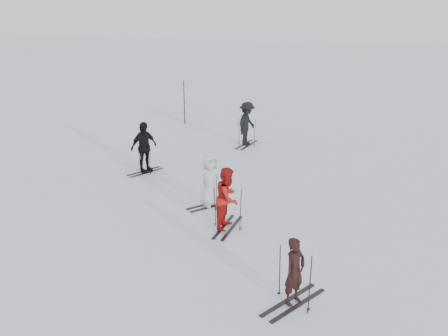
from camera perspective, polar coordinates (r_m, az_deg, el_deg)
name	(u,v)px	position (r m, az deg, el deg)	size (l,w,h in m)	color
ground	(215,208)	(15.81, -1.02, -4.57)	(120.00, 120.00, 0.00)	silver
skier_near_dark	(295,272)	(10.97, 8.08, -11.73)	(0.56, 0.37, 1.53)	black
skier_red	(228,199)	(14.14, 0.42, -3.55)	(0.88, 0.68, 1.81)	#AB1613
skier_grey	(210,181)	(15.66, -1.60, -1.47)	(0.82, 0.54, 1.69)	silver
skier_uphill_left	(144,148)	(18.88, -9.14, 2.29)	(1.13, 0.47, 1.92)	black
skier_uphill_far	(247,124)	(22.16, 2.63, 5.04)	(1.25, 0.72, 1.93)	black
skis_near_dark	(294,276)	(11.01, 8.06, -12.14)	(0.98, 1.84, 1.35)	black
skis_red	(228,208)	(14.24, 0.42, -4.55)	(0.92, 1.74, 1.27)	black
skis_grey	(210,188)	(15.75, -1.59, -2.29)	(0.88, 1.66, 1.21)	black
skis_uphill_left	(144,158)	(19.00, -9.07, 1.14)	(0.82, 1.54, 1.12)	black
skis_uphill_far	(247,131)	(22.24, 2.62, 4.20)	(0.91, 1.72, 1.25)	black
piste_marker	(184,102)	(26.09, -4.57, 7.51)	(0.05, 0.05, 2.25)	black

